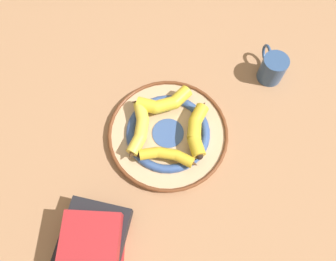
% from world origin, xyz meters
% --- Properties ---
extents(ground_plane, '(2.80, 2.80, 0.00)m').
position_xyz_m(ground_plane, '(0.00, 0.00, 0.00)').
color(ground_plane, '#A87A56').
extents(decorative_bowl, '(0.35, 0.35, 0.03)m').
position_xyz_m(decorative_bowl, '(-0.01, 0.02, 0.02)').
color(decorative_bowl, tan).
rests_on(decorative_bowl, ground_plane).
extents(banana_a, '(0.14, 0.15, 0.04)m').
position_xyz_m(banana_a, '(0.05, 0.08, 0.05)').
color(banana_a, yellow).
rests_on(banana_a, decorative_bowl).
extents(banana_b, '(0.17, 0.10, 0.04)m').
position_xyz_m(banana_b, '(0.03, -0.05, 0.05)').
color(banana_b, gold).
rests_on(banana_b, decorative_bowl).
extents(banana_c, '(0.08, 0.16, 0.03)m').
position_xyz_m(banana_c, '(-0.08, -0.02, 0.05)').
color(banana_c, gold).
rests_on(banana_c, decorative_bowl).
extents(banana_d, '(0.17, 0.09, 0.04)m').
position_xyz_m(banana_d, '(-0.06, 0.09, 0.05)').
color(banana_d, yellow).
rests_on(banana_d, decorative_bowl).
extents(book_stack, '(0.23, 0.21, 0.11)m').
position_xyz_m(book_stack, '(-0.38, 0.03, 0.05)').
color(book_stack, '#AD2328').
rests_on(book_stack, ground_plane).
extents(coffee_mug, '(0.11, 0.10, 0.09)m').
position_xyz_m(coffee_mug, '(0.33, -0.15, 0.05)').
color(coffee_mug, '#335184').
rests_on(coffee_mug, ground_plane).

